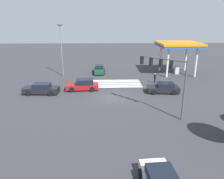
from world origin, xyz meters
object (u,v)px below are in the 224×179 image
car_4 (99,69)px  street_light_pole_a (61,46)px  car_2 (41,89)px  pedestrian (155,78)px  car_1 (164,88)px  fire_hydrant (68,82)px  car_3 (83,85)px  traffic_signal_mast (166,72)px

car_4 → street_light_pole_a: 8.25m
car_2 → pedestrian: size_ratio=2.93×
car_4 → street_light_pole_a: size_ratio=0.51×
car_4 → pedestrian: (-9.05, 7.39, 0.21)m
car_1 → street_light_pole_a: bearing=-27.7°
pedestrian → fire_hydrant: 13.92m
car_1 → street_light_pole_a: 19.13m
street_light_pole_a → fire_hydrant: bearing=107.0°
car_3 → pedestrian: pedestrian is taller
car_4 → street_light_pole_a: street_light_pole_a is taller
car_4 → fire_hydrant: (4.86, 7.54, -0.29)m
traffic_signal_mast → car_3: (9.49, -8.81, -3.94)m
car_1 → traffic_signal_mast: bearing=79.8°
car_1 → pedestrian: (0.19, -4.70, 0.24)m
car_3 → car_4: 10.69m
fire_hydrant → street_light_pole_a: bearing=-73.0°
traffic_signal_mast → street_light_pole_a: street_light_pole_a is taller
street_light_pole_a → car_2: bearing=82.9°
car_3 → fire_hydrant: (2.73, -2.94, -0.34)m
car_2 → car_3: car_3 is taller
pedestrian → fire_hydrant: pedestrian is taller
car_2 → fire_hydrant: (-2.85, -4.49, -0.27)m
street_light_pole_a → car_3: bearing=117.8°
fire_hydrant → car_3: bearing=132.9°
car_2 → street_light_pole_a: 10.92m
traffic_signal_mast → fire_hydrant: size_ratio=7.23×
traffic_signal_mast → car_4: bearing=-24.1°
pedestrian → car_2: bearing=-27.0°
car_3 → pedestrian: 11.60m
traffic_signal_mast → street_light_pole_a: 21.99m
traffic_signal_mast → pedestrian: 12.60m
pedestrian → street_light_pole_a: 16.95m
traffic_signal_mast → car_3: 13.53m
car_2 → street_light_pole_a: size_ratio=0.54×
car_2 → car_3: 5.79m
traffic_signal_mast → fire_hydrant: bearing=1.1°
traffic_signal_mast → car_3: bearing=2.1°
car_3 → pedestrian: size_ratio=2.84×
car_4 → pedestrian: bearing=50.8°
car_4 → pedestrian: pedestrian is taller
car_1 → car_4: bearing=-48.2°
car_3 → car_1: bearing=169.1°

